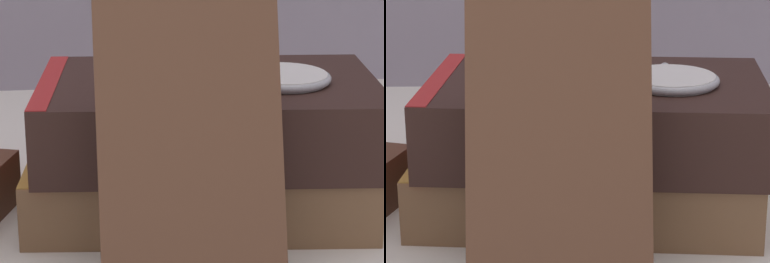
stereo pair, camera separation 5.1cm
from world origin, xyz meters
TOP-DOWN VIEW (x-y plane):
  - ground_plane at (0.00, 0.00)m, footprint 3.00×3.00m
  - book_flat_bottom at (0.03, 0.05)m, footprint 0.23×0.16m
  - book_flat_top at (0.04, 0.04)m, footprint 0.22×0.15m
  - book_leaning_front at (0.02, -0.06)m, footprint 0.10×0.07m
  - pocket_watch at (0.09, 0.03)m, footprint 0.06×0.06m

SIDE VIEW (x-z plane):
  - ground_plane at x=0.00m, z-range 0.00..0.00m
  - book_flat_bottom at x=0.03m, z-range 0.00..0.04m
  - book_flat_top at x=0.04m, z-range 0.04..0.09m
  - book_leaning_front at x=0.02m, z-range -0.01..0.15m
  - pocket_watch at x=0.09m, z-range 0.09..0.09m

